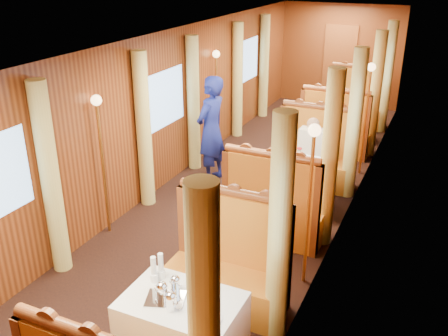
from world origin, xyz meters
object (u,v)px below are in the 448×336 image
Objects in this scene: banquette_mid_aft at (314,159)px; table_far at (345,121)px; table_near at (183,333)px; rose_vase_far at (349,95)px; banquette_mid_fwd at (273,211)px; rose_vase_mid at (299,152)px; steward at (211,130)px; tea_tray at (165,299)px; teapot_right at (171,303)px; banquette_near_aft at (228,270)px; table_mid at (296,185)px; passenger at (311,146)px; teapot_back at (175,285)px; teapot_left at (162,293)px; banquette_far_fwd at (334,133)px; fruit_plate at (208,317)px; banquette_far_aft at (355,106)px.

banquette_mid_aft reaches higher than table_far.
rose_vase_far reaches higher than table_near.
banquette_mid_fwd is 1.11m from rose_vase_mid.
tea_tray is at bearing 28.02° from steward.
steward is at bearing 134.98° from teapot_right.
table_far is at bearing 113.41° from teapot_right.
banquette_near_aft is 5.99m from rose_vase_far.
rose_vase_far is (0.02, 3.49, 0.55)m from table_mid.
banquette_mid_fwd is 1.79m from passenger.
table_mid is 0.78× the size of banquette_mid_fwd.
banquette_mid_aft reaches higher than table_mid.
teapot_left is at bearing -88.37° from teapot_back.
banquette_near_aft is 1.28× the size of table_far.
teapot_left is (-0.03, -0.00, 0.06)m from tea_tray.
rose_vase_far reaches higher than table_mid.
table_near is 1.00× the size of table_far.
teapot_right is at bearing -90.35° from banquette_mid_fwd.
teapot_left is 4.31m from passenger.
passenger is at bearing 90.00° from table_near.
steward reaches higher than banquette_near_aft.
banquette_far_fwd is 1.77m from passenger.
rose_vase_far is 3.49m from steward.
teapot_back is (-0.11, 0.09, 0.43)m from table_near.
rose_vase_mid is (0.03, 3.47, 0.55)m from table_near.
rose_vase_far is (0.02, -0.01, 0.55)m from table_far.
banquette_mid_aft is 1.76× the size of passenger.
passenger is at bearing 94.29° from fruit_plate.
banquette_far_fwd is 0.74× the size of steward.
table_mid is 3.09× the size of tea_tray.
table_far is at bearing 99.82° from teapot_left.
table_far is 7.15m from fruit_plate.
passenger is at bearing -90.00° from banquette_mid_aft.
tea_tray is (-0.13, -1.07, 0.33)m from banquette_near_aft.
banquette_far_fwd is 3.72× the size of rose_vase_far.
banquette_mid_fwd is at bearing 97.61° from teapot_left.
banquette_far_fwd is at bearing 90.00° from table_near.
teapot_back is at bearing 153.06° from fruit_plate.
passenger is at bearing 90.00° from banquette_near_aft.
teapot_left is 3.54m from rose_vase_mid.
table_near is 2.92× the size of rose_vase_far.
teapot_right reaches higher than teapot_back.
table_mid is 0.55m from rose_vase_mid.
table_far is at bearing 90.46° from rose_vase_mid.
table_near is 3.50m from table_mid.
table_mid is (0.00, 2.49, -0.05)m from banquette_near_aft.
table_mid is 0.78× the size of banquette_far_fwd.
rose_vase_mid is (0.03, 2.46, 0.50)m from banquette_near_aft.
banquette_far_aft reaches higher than teapot_back.
banquette_near_aft is at bearing -90.66° from rose_vase_mid.
teapot_right reaches higher than table_near.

